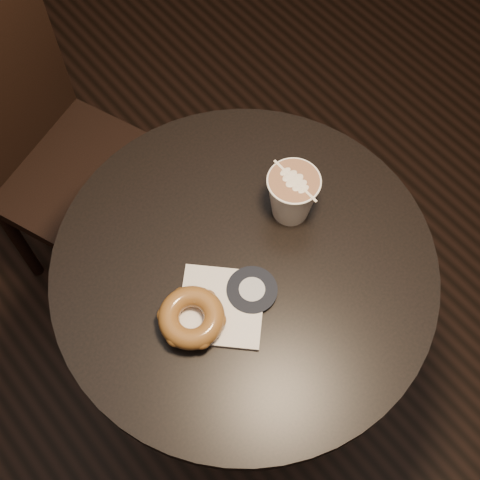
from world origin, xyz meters
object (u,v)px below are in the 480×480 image
at_px(chair, 45,140).
at_px(doughnut, 192,318).
at_px(latte_cup, 292,196).
at_px(cafe_table, 244,305).
at_px(pastry_bag, 221,306).

xyz_separation_m(chair, doughnut, (-0.05, -0.66, 0.25)).
xyz_separation_m(chair, latte_cup, (0.23, -0.60, 0.27)).
distance_m(cafe_table, chair, 0.64).
bearing_deg(latte_cup, chair, 110.66).
relative_size(doughnut, latte_cup, 1.06).
height_order(chair, doughnut, chair).
height_order(cafe_table, latte_cup, latte_cup).
relative_size(cafe_table, chair, 0.79).
bearing_deg(doughnut, chair, 85.65).
distance_m(chair, pastry_bag, 0.71).
distance_m(cafe_table, doughnut, 0.27).
bearing_deg(doughnut, pastry_bag, -9.51).
bearing_deg(doughnut, cafe_table, 10.93).
bearing_deg(pastry_bag, doughnut, 126.40).
bearing_deg(latte_cup, cafe_table, -167.35).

